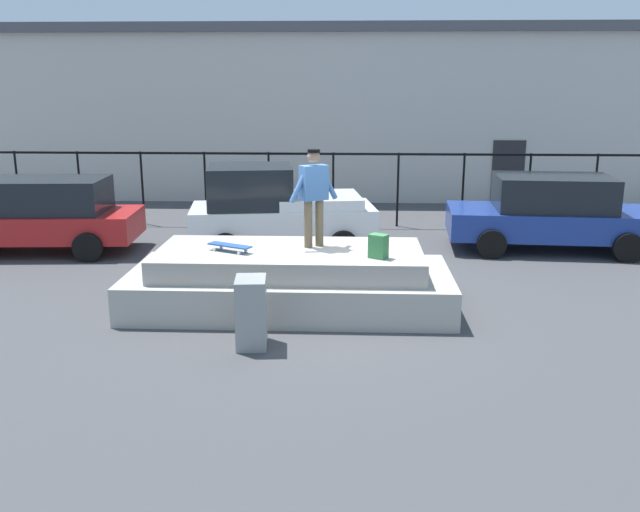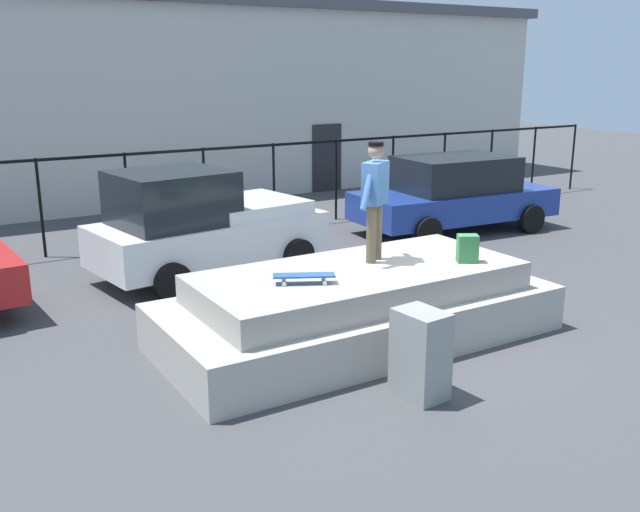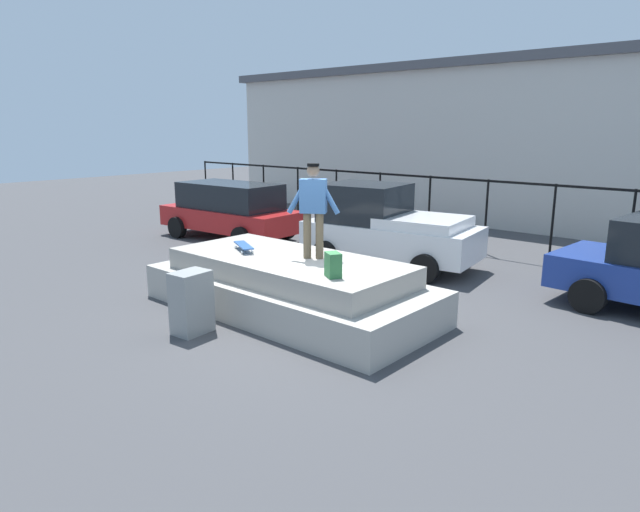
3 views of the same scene
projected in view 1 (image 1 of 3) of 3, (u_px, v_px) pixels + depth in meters
name	position (u px, v px, depth m)	size (l,w,h in m)	color
ground_plane	(322.00, 310.00, 11.65)	(60.00, 60.00, 0.00)	#424244
concrete_ledge	(290.00, 280.00, 11.75)	(5.48, 2.46, 1.01)	#ADA89E
skateboarder	(314.00, 191.00, 11.56)	(0.83, 0.59, 1.67)	brown
skateboard	(230.00, 246.00, 11.43)	(0.79, 0.53, 0.12)	#264C8C
backpack	(378.00, 246.00, 11.00)	(0.28, 0.20, 0.39)	#33723F
car_red_hatchback_near	(37.00, 213.00, 15.42)	(4.57, 2.27, 1.68)	#B21E1E
car_white_pickup_mid	(276.00, 210.00, 15.50)	(4.33, 2.51, 1.96)	white
car_blue_sedan_far	(551.00, 212.00, 15.64)	(4.75, 2.42, 1.71)	navy
utility_box	(251.00, 312.00, 9.97)	(0.44, 0.60, 1.03)	gray
fence_row	(333.00, 177.00, 18.11)	(24.06, 0.06, 1.97)	black
warehouse_building	(339.00, 109.00, 25.03)	(27.50, 8.24, 5.53)	beige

